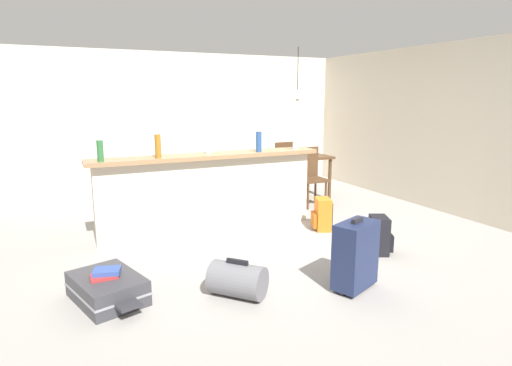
% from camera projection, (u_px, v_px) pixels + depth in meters
% --- Properties ---
extents(ground_plane, '(13.00, 13.00, 0.05)m').
position_uv_depth(ground_plane, '(257.00, 235.00, 5.45)').
color(ground_plane, gray).
extents(wall_back, '(6.60, 0.10, 2.50)m').
position_uv_depth(wall_back, '(187.00, 122.00, 7.90)').
color(wall_back, beige).
rests_on(wall_back, ground_plane).
extents(wall_right, '(0.10, 6.00, 2.50)m').
position_uv_depth(wall_right, '(423.00, 127.00, 6.73)').
color(wall_right, beige).
rests_on(wall_right, ground_plane).
extents(partition_half_wall, '(2.80, 0.20, 0.97)m').
position_uv_depth(partition_half_wall, '(210.00, 195.00, 5.46)').
color(partition_half_wall, beige).
rests_on(partition_half_wall, ground_plane).
extents(bar_countertop, '(2.96, 0.40, 0.05)m').
position_uv_depth(bar_countertop, '(209.00, 156.00, 5.36)').
color(bar_countertop, '#93704C').
rests_on(bar_countertop, partition_half_wall).
extents(bottle_green, '(0.07, 0.07, 0.24)m').
position_uv_depth(bottle_green, '(100.00, 151.00, 4.71)').
color(bottle_green, '#2D6B38').
rests_on(bottle_green, bar_countertop).
extents(bottle_amber, '(0.07, 0.07, 0.28)m').
position_uv_depth(bottle_amber, '(158.00, 146.00, 4.97)').
color(bottle_amber, '#9E661E').
rests_on(bottle_amber, bar_countertop).
extents(bottle_white, '(0.07, 0.07, 0.20)m').
position_uv_depth(bottle_white, '(208.00, 146.00, 5.35)').
color(bottle_white, silver).
rests_on(bottle_white, bar_countertop).
extents(bottle_blue, '(0.07, 0.07, 0.26)m').
position_uv_depth(bottle_blue, '(259.00, 142.00, 5.53)').
color(bottle_blue, '#284C89').
rests_on(bottle_blue, bar_countertop).
extents(bottle_clear, '(0.06, 0.06, 0.26)m').
position_uv_depth(bottle_clear, '(295.00, 140.00, 5.76)').
color(bottle_clear, silver).
rests_on(bottle_clear, bar_countertop).
extents(dining_table, '(1.10, 0.80, 0.74)m').
position_uv_depth(dining_table, '(295.00, 161.00, 7.21)').
color(dining_table, '#4C331E').
rests_on(dining_table, ground_plane).
extents(dining_chair_near_partition, '(0.42, 0.42, 0.93)m').
position_uv_depth(dining_chair_near_partition, '(310.00, 174.00, 6.79)').
color(dining_chair_near_partition, '#4C331E').
rests_on(dining_chair_near_partition, ground_plane).
extents(dining_chair_far_side, '(0.42, 0.42, 0.93)m').
position_uv_depth(dining_chair_far_side, '(282.00, 164.00, 7.69)').
color(dining_chair_far_side, '#4C331E').
rests_on(dining_chair_far_side, ground_plane).
extents(pendant_lamp, '(0.34, 0.34, 0.85)m').
position_uv_depth(pendant_lamp, '(297.00, 94.00, 6.94)').
color(pendant_lamp, black).
extents(suitcase_flat_charcoal, '(0.67, 0.89, 0.22)m').
position_uv_depth(suitcase_flat_charcoal, '(108.00, 288.00, 3.65)').
color(suitcase_flat_charcoal, '#38383D').
rests_on(suitcase_flat_charcoal, ground_plane).
extents(suitcase_upright_navy, '(0.50, 0.39, 0.67)m').
position_uv_depth(suitcase_upright_navy, '(355.00, 255.00, 3.83)').
color(suitcase_upright_navy, '#1E284C').
rests_on(suitcase_upright_navy, ground_plane).
extents(backpack_black, '(0.32, 0.33, 0.42)m').
position_uv_depth(backpack_black, '(380.00, 236.00, 4.74)').
color(backpack_black, black).
rests_on(backpack_black, ground_plane).
extents(backpack_orange, '(0.31, 0.33, 0.42)m').
position_uv_depth(backpack_orange, '(322.00, 215.00, 5.58)').
color(backpack_orange, orange).
rests_on(backpack_orange, ground_plane).
extents(duffel_bag_grey, '(0.54, 0.56, 0.34)m').
position_uv_depth(duffel_bag_grey, '(237.00, 280.00, 3.72)').
color(duffel_bag_grey, slate).
rests_on(duffel_bag_grey, ground_plane).
extents(book_stack, '(0.27, 0.21, 0.07)m').
position_uv_depth(book_stack, '(106.00, 273.00, 3.62)').
color(book_stack, '#AD2D2D').
rests_on(book_stack, suitcase_flat_charcoal).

